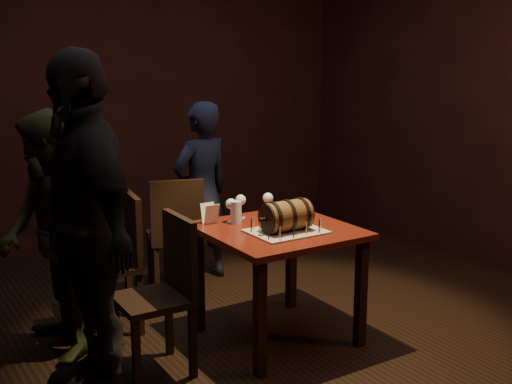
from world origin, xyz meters
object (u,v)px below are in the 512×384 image
wine_glass_left (231,205)px  pint_of_ale (236,213)px  chair_left_front (165,286)px  chair_back (176,230)px  person_back (202,193)px  person_left_rear (51,236)px  chair_left_rear (119,254)px  barrel_cake (286,216)px  pub_table (278,244)px  person_left_front (86,229)px  wine_glass_right (268,199)px  wine_glass_mid (241,201)px

wine_glass_left → pint_of_ale: 0.06m
pint_of_ale → chair_left_front: chair_left_front is taller
chair_back → chair_left_front: (-0.56, -1.04, 0.00)m
chair_back → person_back: 0.46m
wine_glass_left → person_left_rear: person_left_rear is taller
chair_left_rear → wine_glass_left: bearing=-33.9°
barrel_cake → chair_back: bearing=100.6°
wine_glass_left → chair_left_rear: (-0.63, 0.42, -0.35)m
pub_table → wine_glass_left: 0.40m
person_back → person_left_front: 1.89m
chair_back → person_back: (0.34, 0.22, 0.21)m
barrel_cake → chair_left_front: bearing=172.1°
wine_glass_right → person_back: size_ratio=0.11×
wine_glass_right → chair_back: (-0.35, 0.74, -0.35)m
pint_of_ale → wine_glass_right: bearing=11.6°
wine_glass_left → person_left_front: bearing=-163.3°
pub_table → wine_glass_left: size_ratio=5.59×
pint_of_ale → person_left_rear: (-1.12, 0.31, -0.06)m
chair_left_rear → person_left_front: size_ratio=0.50×
barrel_cake → pub_table: bearing=81.4°
pub_table → person_left_rear: 1.40m
barrel_cake → person_back: bearing=84.8°
chair_back → wine_glass_mid: bearing=-76.9°
wine_glass_left → wine_glass_right: bearing=3.3°
pub_table → wine_glass_right: (0.12, 0.29, 0.23)m
person_back → wine_glass_mid: bearing=67.9°
wine_glass_right → pint_of_ale: bearing=-168.4°
person_left_rear → chair_left_rear: bearing=107.8°
barrel_cake → chair_left_rear: bearing=134.3°
wine_glass_mid → chair_left_rear: size_ratio=0.17×
wine_glass_right → person_back: 0.97m
pub_table → chair_back: size_ratio=0.97×
person_left_front → person_left_rear: bearing=-176.1°
wine_glass_mid → person_back: size_ratio=0.11×
person_left_rear → person_left_front: (0.04, -0.59, 0.18)m
wine_glass_mid → person_left_rear: bearing=170.5°
pub_table → chair_back: bearing=102.7°
pub_table → chair_left_rear: size_ratio=0.97×
chair_left_rear → chair_left_front: bearing=-88.9°
pint_of_ale → chair_back: 0.86m
chair_left_rear → chair_left_front: same height
chair_left_rear → person_left_front: bearing=-120.8°
pub_table → wine_glass_left: (-0.18, 0.28, 0.23)m
wine_glass_right → chair_left_rear: size_ratio=0.17×
wine_glass_mid → pint_of_ale: size_ratio=1.07×
chair_left_front → person_back: bearing=54.4°
barrel_cake → chair_back: barrel_cake is taller
barrel_cake → person_back: person_back is taller
barrel_cake → pint_of_ale: barrel_cake is taller
wine_glass_left → chair_left_rear: bearing=146.1°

